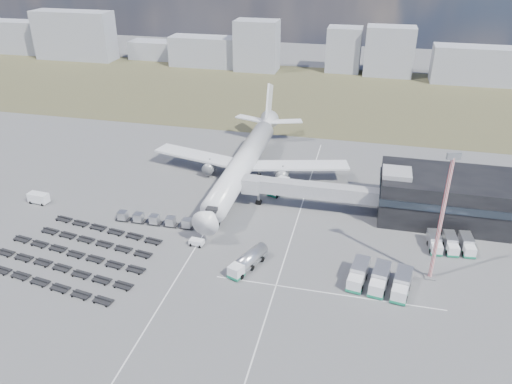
# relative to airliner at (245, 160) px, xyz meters

# --- Properties ---
(ground) EXTENTS (420.00, 420.00, 0.00)m
(ground) POSITION_rel_airliner_xyz_m (0.00, -32.38, -5.29)
(ground) COLOR #565659
(ground) RESTS_ON ground
(grass_strip) EXTENTS (420.00, 90.00, 0.01)m
(grass_strip) POSITION_rel_airliner_xyz_m (0.00, 77.62, -5.29)
(grass_strip) COLOR #434128
(grass_strip) RESTS_ON ground
(lane_markings) EXTENTS (47.12, 110.00, 0.01)m
(lane_markings) POSITION_rel_airliner_xyz_m (9.77, -29.38, -5.29)
(lane_markings) COLOR silver
(lane_markings) RESTS_ON ground
(terminal) EXTENTS (30.40, 16.40, 11.00)m
(terminal) POSITION_rel_airliner_xyz_m (47.77, -8.41, -0.04)
(terminal) COLOR black
(terminal) RESTS_ON ground
(jet_bridge) EXTENTS (30.30, 3.80, 7.05)m
(jet_bridge) POSITION_rel_airliner_xyz_m (15.90, -11.95, -0.24)
(jet_bridge) COLOR #939399
(jet_bridge) RESTS_ON ground
(airliner) EXTENTS (51.59, 64.53, 17.62)m
(airliner) POSITION_rel_airliner_xyz_m (0.00, 0.00, 0.00)
(airliner) COLOR white
(airliner) RESTS_ON ground
(skyline) EXTENTS (313.17, 26.69, 25.80)m
(skyline) POSITION_rel_airliner_xyz_m (-17.37, 116.45, 3.97)
(skyline) COLOR #999BA7
(skyline) RESTS_ON ground
(fuel_tanker) EXTENTS (5.87, 9.94, 3.14)m
(fuel_tanker) POSITION_rel_airliner_xyz_m (9.83, -36.43, -3.72)
(fuel_tanker) COLOR white
(fuel_tanker) RESTS_ON ground
(pushback_tug) EXTENTS (3.00, 1.89, 1.33)m
(pushback_tug) POSITION_rel_airliner_xyz_m (-1.99, -31.43, -4.63)
(pushback_tug) COLOR white
(pushback_tug) RESTS_ON ground
(utility_van) EXTENTS (4.88, 2.55, 2.48)m
(utility_van) POSITION_rel_airliner_xyz_m (-43.45, -23.07, -4.05)
(utility_van) COLOR white
(utility_van) RESTS_ON ground
(catering_truck) EXTENTS (4.69, 6.89, 2.93)m
(catering_truck) POSITION_rel_airliner_xyz_m (9.54, -5.18, -3.79)
(catering_truck) COLOR white
(catering_truck) RESTS_ON ground
(service_trucks_near) EXTENTS (11.38, 9.33, 3.12)m
(service_trucks_near) POSITION_rel_airliner_xyz_m (33.77, -36.55, -3.60)
(service_trucks_near) COLOR white
(service_trucks_near) RESTS_ON ground
(service_trucks_far) EXTENTS (8.94, 7.11, 2.54)m
(service_trucks_far) POSITION_rel_airliner_xyz_m (47.25, -21.22, -3.91)
(service_trucks_far) COLOR white
(service_trucks_far) RESTS_ON ground
(uld_row) EXTENTS (21.39, 2.06, 1.94)m
(uld_row) POSITION_rel_airliner_xyz_m (-11.64, -25.76, -4.13)
(uld_row) COLOR black
(uld_row) RESTS_ON ground
(baggage_dollies) EXTENTS (33.30, 25.25, 0.82)m
(baggage_dollies) POSITION_rel_airliner_xyz_m (-23.75, -40.51, -4.88)
(baggage_dollies) COLOR black
(baggage_dollies) RESTS_ON ground
(floodlight_mast) EXTENTS (2.35, 1.90, 24.60)m
(floodlight_mast) POSITION_rel_airliner_xyz_m (42.77, -31.64, 7.04)
(floodlight_mast) COLOR #B11C1F
(floodlight_mast) RESTS_ON ground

